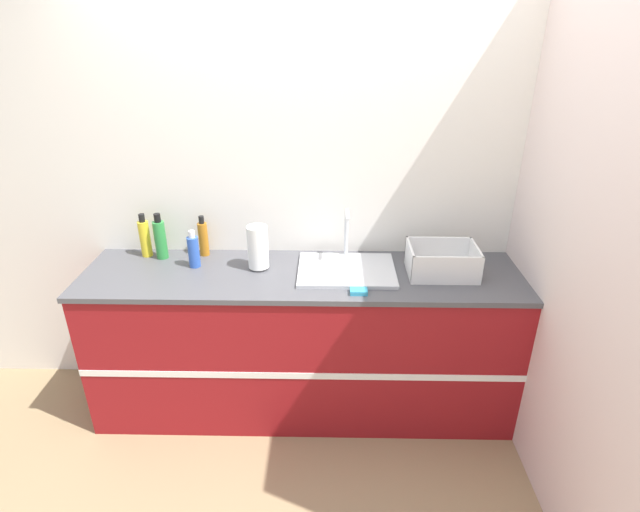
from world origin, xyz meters
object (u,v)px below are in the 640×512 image
(paper_towel_roll, at_px, (258,247))
(bottle_blue, at_px, (194,251))
(sink, at_px, (347,268))
(bottle_amber, at_px, (203,238))
(bottle_yellow, at_px, (145,238))
(dish_rack, at_px, (442,264))
(bottle_green, at_px, (160,239))

(paper_towel_roll, height_order, bottle_blue, paper_towel_roll)
(sink, distance_m, bottle_amber, 0.88)
(sink, bearing_deg, bottle_amber, 166.75)
(bottle_yellow, height_order, bottle_amber, bottle_yellow)
(sink, relative_size, dish_rack, 1.45)
(bottle_amber, bearing_deg, bottle_green, -169.30)
(dish_rack, distance_m, bottle_blue, 1.40)
(bottle_blue, bearing_deg, paper_towel_roll, -2.72)
(bottle_yellow, bearing_deg, sink, -8.66)
(paper_towel_roll, xyz_separation_m, bottle_yellow, (-0.69, 0.16, -0.01))
(dish_rack, bearing_deg, paper_towel_roll, 177.56)
(bottle_yellow, bearing_deg, paper_towel_roll, -12.64)
(bottle_amber, bearing_deg, paper_towel_roll, -26.41)
(sink, height_order, bottle_blue, sink)
(bottle_blue, bearing_deg, bottle_green, 153.42)
(bottle_green, bearing_deg, bottle_yellow, 164.92)
(sink, xyz_separation_m, bottle_blue, (-0.87, 0.04, 0.08))
(bottle_blue, bearing_deg, bottle_yellow, 156.84)
(bottle_amber, relative_size, bottle_blue, 1.13)
(bottle_yellow, height_order, bottle_green, bottle_green)
(paper_towel_roll, relative_size, bottle_blue, 1.16)
(dish_rack, height_order, bottle_yellow, bottle_yellow)
(dish_rack, bearing_deg, sink, 178.07)
(bottle_yellow, relative_size, bottle_green, 0.95)
(bottle_green, bearing_deg, bottle_amber, 10.70)
(bottle_yellow, bearing_deg, bottle_amber, 3.08)
(dish_rack, bearing_deg, bottle_amber, 171.01)
(bottle_blue, bearing_deg, sink, -2.87)
(dish_rack, distance_m, bottle_yellow, 1.73)
(sink, bearing_deg, paper_towel_roll, 177.02)
(dish_rack, height_order, bottle_amber, bottle_amber)
(sink, distance_m, paper_towel_roll, 0.51)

